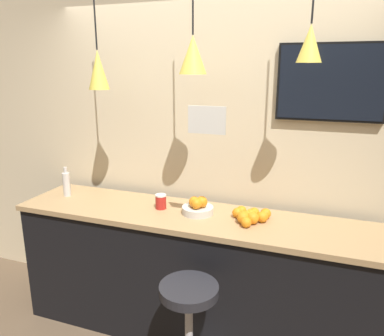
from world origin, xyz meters
The scene contains 12 objects.
back_wall centered at (0.00, 1.09, 1.45)m, with size 8.00×0.06×2.90m.
service_counter centered at (0.00, 0.68, 0.50)m, with size 2.69×0.60×0.99m.
bar_stool centered at (0.17, 0.15, 0.53)m, with size 0.36×0.36×0.76m.
fruit_bowl centered at (0.03, 0.70, 1.04)m, with size 0.23×0.23×0.14m.
orange_pile centered at (0.41, 0.70, 1.03)m, with size 0.27×0.27×0.08m.
juice_bottle centered at (-1.12, 0.71, 1.09)m, with size 0.06×0.06×0.25m.
spread_jar centered at (-0.26, 0.71, 1.04)m, with size 0.08×0.08×0.11m.
pendant_lamp_left centered at (-0.73, 0.69, 2.01)m, with size 0.15×0.15×0.94m.
pendant_lamp_middle centered at (0.00, 0.69, 2.10)m, with size 0.18×0.18×0.83m.
pendant_lamp_right centered at (0.73, 0.69, 2.16)m, with size 0.15×0.15×0.75m.
mounted_tv centered at (0.87, 1.04, 1.92)m, with size 0.71×0.04×0.52m.
hanging_menu_board centered at (0.18, 0.46, 1.71)m, with size 0.24×0.01×0.17m.
Camera 1 is at (0.86, -1.71, 2.02)m, focal length 35.00 mm.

